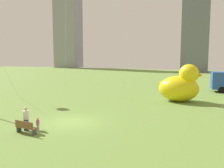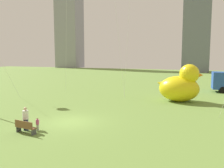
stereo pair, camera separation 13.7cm
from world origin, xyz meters
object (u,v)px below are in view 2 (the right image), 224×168
at_px(person_child, 38,124).
at_px(giant_inflatable_duck, 181,86).
at_px(person_adult, 26,118).
at_px(park_bench, 25,127).

relative_size(person_child, giant_inflatable_duck, 0.18).
relative_size(person_adult, person_child, 1.84).
bearing_deg(person_adult, giant_inflatable_duck, 57.54).
bearing_deg(giant_inflatable_duck, park_bench, -120.34).
bearing_deg(giant_inflatable_duck, person_child, -120.74).
xyz_separation_m(person_adult, person_child, (0.78, 0.28, -0.42)).
distance_m(park_bench, giant_inflatable_duck, 17.88).
bearing_deg(person_child, person_adult, -160.35).
xyz_separation_m(park_bench, person_adult, (-0.41, 0.59, 0.45)).
relative_size(park_bench, person_adult, 0.99).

